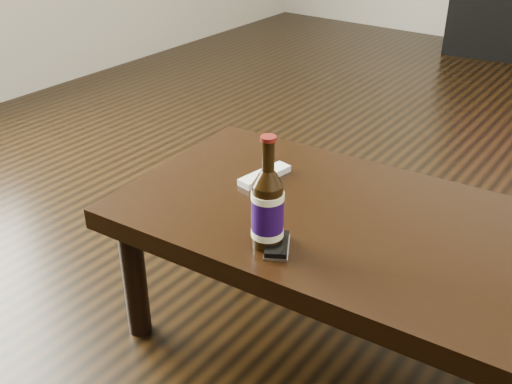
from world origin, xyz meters
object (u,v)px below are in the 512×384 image
Objects in this scene: coffee_table at (337,233)px; phone at (277,245)px; beer_bottle at (268,209)px; remote at (265,175)px.

phone is (-0.04, -0.20, 0.06)m from coffee_table.
beer_bottle is 1.58× the size of remote.
beer_bottle is (-0.06, -0.20, 0.14)m from coffee_table.
phone is (0.03, 0.00, -0.08)m from beer_bottle.
phone is at bearing -40.46° from remote.
beer_bottle reaches higher than remote.
beer_bottle is 0.09m from phone.
beer_bottle reaches higher than coffee_table.
beer_bottle reaches higher than phone.
coffee_table is 9.92× the size of phone.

